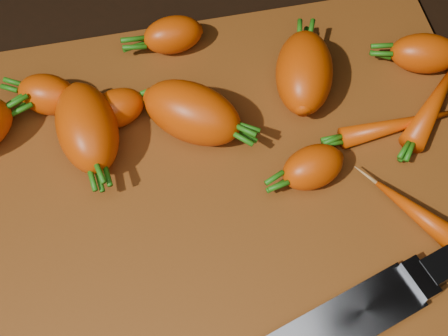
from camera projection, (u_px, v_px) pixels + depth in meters
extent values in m
cube|color=black|center=(226.00, 195.00, 0.58)|extent=(2.00, 2.00, 0.01)
cube|color=brown|center=(226.00, 190.00, 0.57)|extent=(0.50, 0.40, 0.01)
ellipsoid|color=#D84000|center=(48.00, 94.00, 0.59)|extent=(0.07, 0.06, 0.04)
ellipsoid|color=#D84000|center=(87.00, 127.00, 0.56)|extent=(0.06, 0.10, 0.06)
ellipsoid|color=#D84000|center=(304.00, 72.00, 0.59)|extent=(0.08, 0.10, 0.05)
ellipsoid|color=#D84000|center=(173.00, 35.00, 0.63)|extent=(0.06, 0.04, 0.04)
ellipsoid|color=#D84000|center=(116.00, 109.00, 0.58)|extent=(0.06, 0.05, 0.04)
ellipsoid|color=#D84000|center=(425.00, 53.00, 0.61)|extent=(0.08, 0.06, 0.04)
ellipsoid|color=#D84000|center=(436.00, 100.00, 0.60)|extent=(0.10, 0.10, 0.02)
ellipsoid|color=#D84000|center=(399.00, 125.00, 0.59)|extent=(0.12, 0.03, 0.02)
ellipsoid|color=#D84000|center=(427.00, 220.00, 0.53)|extent=(0.08, 0.10, 0.03)
ellipsoid|color=#D84000|center=(313.00, 167.00, 0.55)|extent=(0.07, 0.05, 0.04)
ellipsoid|color=#D84000|center=(192.00, 113.00, 0.57)|extent=(0.11, 0.10, 0.06)
cube|color=black|center=(376.00, 304.00, 0.50)|extent=(0.13, 0.06, 0.02)
cylinder|color=#B2B2B7|center=(358.00, 313.00, 0.49)|extent=(0.01, 0.01, 0.00)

